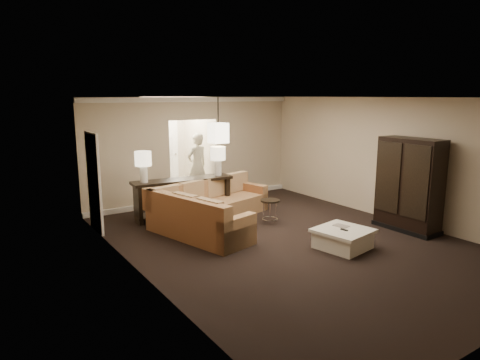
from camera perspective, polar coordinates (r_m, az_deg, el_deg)
ground at (r=8.59m, az=6.55°, el=-8.15°), size 8.00×8.00×0.00m
wall_back at (r=11.54m, az=-6.18°, el=4.00°), size 6.00×0.04×2.80m
wall_left at (r=6.73m, az=-13.15°, el=-1.43°), size 0.04×8.00×2.80m
wall_right at (r=10.41m, az=19.49°, el=2.63°), size 0.04×8.00×2.80m
ceiling at (r=8.11m, az=6.99°, el=10.86°), size 6.00×8.00×0.02m
crown_molding at (r=11.41m, az=-6.21°, el=10.61°), size 6.00×0.10×0.12m
baseboard at (r=11.74m, az=-5.93°, el=-2.53°), size 6.00×0.10×0.12m
side_door at (r=9.43m, az=-18.88°, el=-0.32°), size 0.05×0.90×2.10m
foyer at (r=12.75m, az=-8.96°, el=4.16°), size 1.44×2.02×2.80m
sectional_sofa at (r=9.47m, az=-3.98°, el=-3.95°), size 3.20×3.02×0.91m
coffee_table at (r=8.36m, az=13.56°, el=-7.56°), size 1.08×1.08×0.39m
console_table at (r=10.18m, az=-7.60°, el=-1.88°), size 2.42×0.75×0.92m
armoire at (r=9.70m, az=21.59°, el=-0.84°), size 0.59×1.37×1.97m
drink_table at (r=9.64m, az=4.04°, el=-3.54°), size 0.43×0.43×0.54m
table_lamp_left at (r=9.75m, az=-12.79°, el=2.38°), size 0.37×0.37×0.70m
table_lamp_right at (r=10.38m, az=-2.97°, el=3.18°), size 0.37×0.37×0.70m
pendant_light at (r=10.35m, az=-2.91°, el=6.30°), size 0.38×0.38×1.09m
person at (r=11.98m, az=-5.75°, el=2.35°), size 0.81×0.62×2.01m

